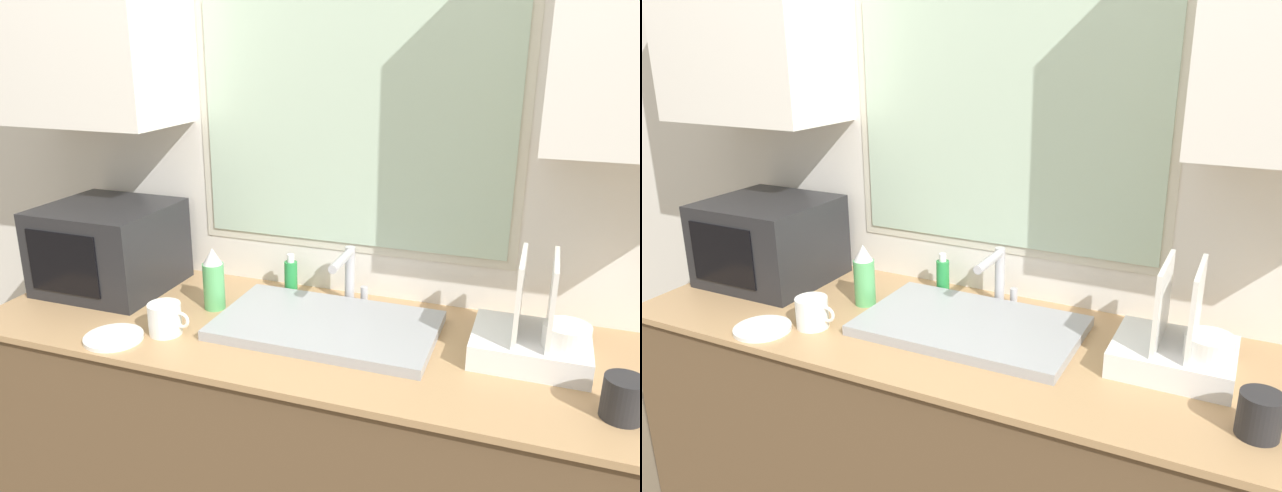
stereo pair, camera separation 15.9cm
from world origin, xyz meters
TOP-DOWN VIEW (x-y plane):
  - countertop at (0.00, 0.33)m, footprint 2.05×0.68m
  - wall_back at (0.00, 0.64)m, footprint 6.00×0.38m
  - sink_basin at (0.03, 0.35)m, footprint 0.64×0.38m
  - faucet at (0.03, 0.54)m, footprint 0.08×0.19m
  - microwave at (-0.79, 0.42)m, footprint 0.41×0.38m
  - dish_rack at (0.61, 0.37)m, footprint 0.30×0.25m
  - spray_bottle at (-0.36, 0.38)m, footprint 0.07×0.07m
  - soap_bottle at (-0.18, 0.57)m, footprint 0.04×0.04m
  - mug_near_sink at (-0.41, 0.17)m, footprint 0.13×0.10m
  - mug_by_rack at (0.81, 0.16)m, footprint 0.13×0.09m
  - small_plate at (-0.53, 0.08)m, footprint 0.17×0.17m

SIDE VIEW (x-z plane):
  - countertop at x=0.00m, z-range 0.00..0.90m
  - small_plate at x=-0.53m, z-range 0.90..0.91m
  - sink_basin at x=0.03m, z-range 0.90..0.93m
  - mug_near_sink at x=-0.41m, z-range 0.90..0.99m
  - mug_by_rack at x=0.81m, z-range 0.90..1.00m
  - soap_bottle at x=-0.18m, z-range 0.89..1.03m
  - dish_rack at x=0.61m, z-range 0.82..1.11m
  - spray_bottle at x=-0.36m, z-range 0.89..1.09m
  - faucet at x=0.03m, z-range 0.92..1.11m
  - microwave at x=-0.79m, z-range 0.90..1.18m
  - wall_back at x=0.00m, z-range 0.10..2.70m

